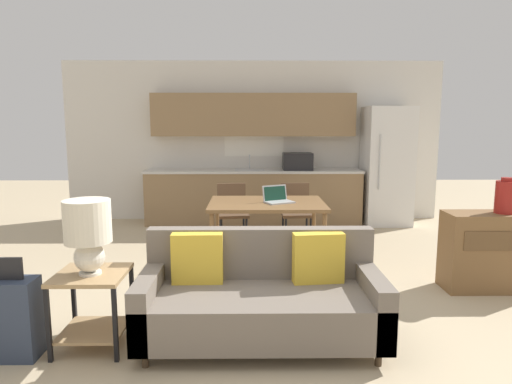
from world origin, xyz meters
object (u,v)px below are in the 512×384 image
Objects in this scene: vase at (506,197)px; couch at (261,298)px; refrigerator at (386,166)px; dining_table at (267,207)px; dining_chair_far_left at (232,210)px; side_table at (92,297)px; laptop at (277,198)px; table_lamp at (88,230)px; dining_chair_far_right at (296,210)px; suitcase at (10,318)px; credenza at (490,251)px.

couch is at bearing -156.93° from vase.
refrigerator is 1.40× the size of dining_table.
dining_table is 1.66× the size of dining_chair_far_left.
dining_chair_far_left reaches higher than side_table.
dining_table is 0.17m from laptop.
couch reaches higher than dining_chair_far_left.
couch is 1.39m from table_lamp.
side_table is 0.52m from table_lamp.
refrigerator is at bearing 34.98° from dining_chair_far_right.
couch is 1.27m from side_table.
table_lamp is 0.82m from suitcase.
dining_chair_far_right reaches higher than credenza.
table_lamp reaches higher than dining_chair_far_right.
side_table is (-1.26, -0.10, 0.06)m from couch.
laptop is at bearing 54.78° from side_table.
table_lamp reaches higher than couch.
couch is (-2.17, -4.12, -0.63)m from refrigerator.
dining_chair_far_right is (-1.77, 1.83, 0.08)m from credenza.
couch is at bearing -103.58° from dining_chair_far_right.
refrigerator is 2.12× the size of credenza.
credenza is at bearing -50.86° from laptop.
dining_table is 2.58m from table_lamp.
laptop is at bearing 55.26° from table_lamp.
dining_chair_far_left is at bearing 99.50° from laptop.
credenza is at bearing 173.05° from vase.
dining_chair_far_right is 3.93m from suitcase.
vase is at bearing -6.95° from credenza.
couch is 4.57× the size of laptop.
side_table is 3.91m from vase.
table_lamp is (-1.37, -2.17, 0.24)m from dining_table.
laptop is (-2.19, 1.00, -0.18)m from vase.
dining_chair_far_right and dining_chair_far_left have the same top height.
suitcase is at bearing -162.88° from vase.
dining_chair_far_left is (-0.45, 0.82, -0.20)m from dining_table.
couch reaches higher than credenza.
side_table is at bearing -150.81° from laptop.
dining_chair_far_left is (-2.66, 1.81, 0.08)m from credenza.
credenza is 1.22× the size of suitcase.
laptop is at bearing -112.95° from dining_chair_far_right.
refrigerator is 5.45× the size of vase.
dining_chair_far_left is at bearing 64.90° from suitcase.
laptop reaches higher than suitcase.
dining_chair_far_left is at bearing 145.86° from credenza.
laptop reaches higher than couch.
credenza is (2.21, -0.99, -0.27)m from dining_table.
dining_table is at bearing 57.13° from side_table.
vase is at bearing 23.07° from couch.
suitcase is at bearing -122.39° from dining_chair_far_left.
refrigerator is at bearing 47.90° from suitcase.
laptop is (0.13, -0.00, 0.11)m from dining_table.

